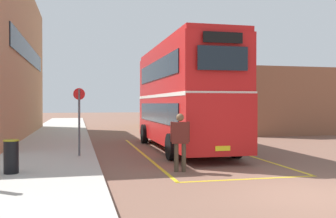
{
  "coord_description": "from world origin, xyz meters",
  "views": [
    {
      "loc": [
        -5.18,
        -7.64,
        2.11
      ],
      "look_at": [
        -0.57,
        11.58,
        1.82
      ],
      "focal_mm": 40.48,
      "sensor_mm": 36.0,
      "label": 1
    }
  ],
  "objects_px": {
    "double_decker_bus": "(183,95)",
    "bus_stop_sign": "(79,115)",
    "single_deck_bus": "(167,109)",
    "litter_bin": "(11,156)",
    "pedestrian_boarding": "(180,138)"
  },
  "relations": [
    {
      "from": "single_deck_bus",
      "to": "bus_stop_sign",
      "type": "height_order",
      "value": "single_deck_bus"
    },
    {
      "from": "bus_stop_sign",
      "to": "litter_bin",
      "type": "bearing_deg",
      "value": -120.07
    },
    {
      "from": "bus_stop_sign",
      "to": "double_decker_bus",
      "type": "bearing_deg",
      "value": 24.32
    },
    {
      "from": "double_decker_bus",
      "to": "pedestrian_boarding",
      "type": "relative_size",
      "value": 5.61
    },
    {
      "from": "litter_bin",
      "to": "bus_stop_sign",
      "type": "height_order",
      "value": "bus_stop_sign"
    },
    {
      "from": "double_decker_bus",
      "to": "bus_stop_sign",
      "type": "xyz_separation_m",
      "value": [
        -4.65,
        -2.1,
        -0.83
      ]
    },
    {
      "from": "single_deck_bus",
      "to": "pedestrian_boarding",
      "type": "relative_size",
      "value": 5.17
    },
    {
      "from": "bus_stop_sign",
      "to": "pedestrian_boarding",
      "type": "bearing_deg",
      "value": -47.94
    },
    {
      "from": "double_decker_bus",
      "to": "litter_bin",
      "type": "bearing_deg",
      "value": -140.67
    },
    {
      "from": "single_deck_bus",
      "to": "litter_bin",
      "type": "distance_m",
      "value": 23.61
    },
    {
      "from": "single_deck_bus",
      "to": "litter_bin",
      "type": "xyz_separation_m",
      "value": [
        -9.59,
        -21.54,
        -1.02
      ]
    },
    {
      "from": "litter_bin",
      "to": "bus_stop_sign",
      "type": "relative_size",
      "value": 0.37
    },
    {
      "from": "pedestrian_boarding",
      "to": "bus_stop_sign",
      "type": "bearing_deg",
      "value": 132.06
    },
    {
      "from": "single_deck_bus",
      "to": "bus_stop_sign",
      "type": "distance_m",
      "value": 19.85
    },
    {
      "from": "litter_bin",
      "to": "bus_stop_sign",
      "type": "xyz_separation_m",
      "value": [
        1.88,
        3.25,
        1.06
      ]
    }
  ]
}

